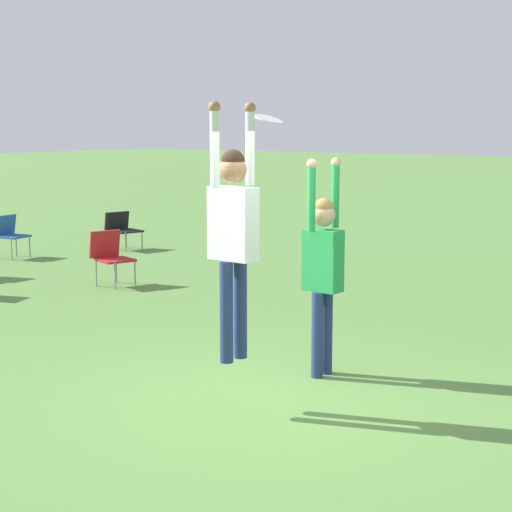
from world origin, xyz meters
name	(u,v)px	position (x,y,z in m)	size (l,w,h in m)	color
ground_plane	(256,406)	(0.00, 0.00, 0.00)	(120.00, 120.00, 0.00)	#56843D
person_jumping	(233,224)	(-0.21, 0.10, 1.70)	(0.59, 0.44, 2.29)	navy
person_defending	(323,261)	(1.18, 0.06, 1.19)	(0.54, 0.39, 2.23)	navy
frisbee	(268,119)	(0.45, 0.21, 2.61)	(0.27, 0.27, 0.10)	white
camping_chair_3	(122,227)	(6.18, 8.22, 0.46)	(0.65, 0.69, 0.77)	gray
camping_chair_4	(10,232)	(4.08, 9.12, 0.50)	(0.57, 0.60, 0.83)	gray
camping_chair_5	(111,254)	(3.30, 5.47, 0.52)	(0.63, 0.68, 0.88)	gray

